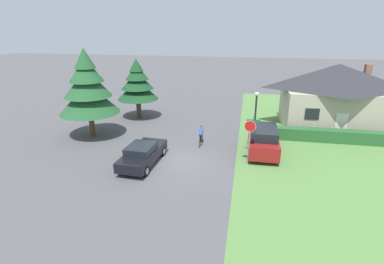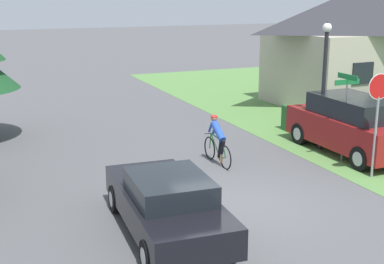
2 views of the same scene
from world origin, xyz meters
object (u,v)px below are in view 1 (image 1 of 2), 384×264
stop_sign (250,134)px  conifer_tall_near (88,89)px  cottage_house (335,95)px  conifer_tall_far (137,84)px  sedan_left_lane (143,154)px  street_lamp (255,114)px  parked_suv_right (263,140)px  cyclist (201,136)px  street_name_sign (253,129)px

stop_sign → conifer_tall_near: conifer_tall_near is taller
cottage_house → conifer_tall_far: (-17.56, -0.33, 0.44)m
cottage_house → stop_sign: bearing=-130.8°
sedan_left_lane → street_lamp: (7.01, 4.13, 1.89)m
cottage_house → parked_suv_right: 9.34m
cottage_house → street_lamp: cottage_house is taller
cyclist → parked_suv_right: bearing=-99.5°
cyclist → street_name_sign: size_ratio=0.67×
street_name_sign → conifer_tall_far: conifer_tall_far is taller
stop_sign → conifer_tall_near: bearing=-11.3°
sedan_left_lane → conifer_tall_near: conifer_tall_near is taller
parked_suv_right → street_name_sign: street_name_sign is taller
conifer_tall_far → parked_suv_right: bearing=-29.6°
sedan_left_lane → conifer_tall_far: conifer_tall_far is taller
parked_suv_right → conifer_tall_far: bearing=60.3°
stop_sign → sedan_left_lane: bearing=12.8°
cottage_house → street_lamp: (-6.69, -6.07, -0.25)m
street_name_sign → conifer_tall_near: 12.89m
cottage_house → street_name_sign: (-6.82, -7.39, -0.97)m
parked_suv_right → conifer_tall_far: 13.44m
parked_suv_right → conifer_tall_far: size_ratio=0.82×
parked_suv_right → street_lamp: street_lamp is taller
sedan_left_lane → conifer_tall_near: (-5.77, 4.29, 3.18)m
conifer_tall_near → conifer_tall_far: 5.93m
parked_suv_right → stop_sign: size_ratio=1.55×
parked_suv_right → conifer_tall_near: conifer_tall_near is taller
stop_sign → street_name_sign: stop_sign is taller
sedan_left_lane → street_lamp: size_ratio=1.09×
sedan_left_lane → stop_sign: 6.90m
cyclist → street_name_sign: bearing=-108.9°
sedan_left_lane → street_lamp: 8.35m
stop_sign → conifer_tall_near: size_ratio=0.43×
cottage_house → street_name_sign: 10.10m
sedan_left_lane → street_name_sign: bearing=-64.3°
conifer_tall_far → stop_sign: bearing=-39.6°
street_lamp → conifer_tall_far: size_ratio=0.75×
cottage_house → conifer_tall_far: conifer_tall_far is taller
stop_sign → street_name_sign: (0.23, 1.63, -0.22)m
street_name_sign → cottage_house: bearing=47.3°
parked_suv_right → conifer_tall_near: 13.76m
sedan_left_lane → cyclist: (3.15, 4.03, 0.02)m
street_name_sign → sedan_left_lane: bearing=-157.8°
cottage_house → street_lamp: size_ratio=2.16×
cottage_house → street_lamp: bearing=-140.5°
sedan_left_lane → cyclist: 5.12m
cyclist → stop_sign: stop_sign is taller
conifer_tall_far → street_lamp: bearing=-27.8°
parked_suv_right → conifer_tall_near: size_ratio=0.66×
conifer_tall_far → conifer_tall_near: bearing=-108.8°
sedan_left_lane → street_name_sign: 7.52m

